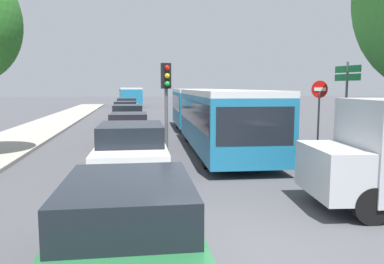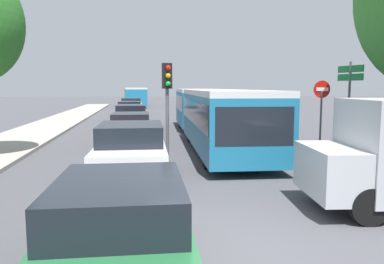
% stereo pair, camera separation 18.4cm
% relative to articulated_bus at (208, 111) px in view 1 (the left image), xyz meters
% --- Properties ---
extents(ground_plane, '(200.00, 200.00, 0.00)m').
position_rel_articulated_bus_xyz_m(ground_plane, '(-2.09, -12.57, -1.41)').
color(ground_plane, '#47474C').
extents(kerb_strip_left, '(3.20, 55.46, 0.14)m').
position_rel_articulated_bus_xyz_m(kerb_strip_left, '(-9.16, 10.16, -1.34)').
color(kerb_strip_left, '#9E998E').
rests_on(kerb_strip_left, ground).
extents(articulated_bus, '(3.25, 16.56, 2.45)m').
position_rel_articulated_bus_xyz_m(articulated_bus, '(0.00, 0.00, 0.00)').
color(articulated_bus, teal).
rests_on(articulated_bus, ground).
extents(city_bus_rear, '(3.11, 11.75, 2.51)m').
position_rel_articulated_bus_xyz_m(city_bus_rear, '(-3.91, 32.89, 0.04)').
color(city_bus_rear, teal).
rests_on(city_bus_rear, ground).
extents(queued_car_green, '(1.82, 4.08, 1.40)m').
position_rel_articulated_bus_xyz_m(queued_car_green, '(-3.75, -13.15, -0.70)').
color(queued_car_green, '#236638').
rests_on(queued_car_green, ground).
extents(queued_car_white, '(1.99, 4.47, 1.54)m').
position_rel_articulated_bus_xyz_m(queued_car_white, '(-3.71, -7.27, -0.63)').
color(queued_car_white, white).
rests_on(queued_car_white, ground).
extents(queued_car_red, '(1.84, 4.13, 1.42)m').
position_rel_articulated_bus_xyz_m(queued_car_red, '(-3.82, -1.04, -0.69)').
color(queued_car_red, '#B21E19').
rests_on(queued_car_red, ground).
extents(queued_car_black, '(1.95, 4.38, 1.51)m').
position_rel_articulated_bus_xyz_m(queued_car_black, '(-3.90, 4.94, -0.65)').
color(queued_car_black, black).
rests_on(queued_car_black, ground).
extents(queued_car_navy, '(1.91, 4.29, 1.47)m').
position_rel_articulated_bus_xyz_m(queued_car_navy, '(-4.12, 11.49, -0.66)').
color(queued_car_navy, navy).
rests_on(queued_car_navy, ground).
extents(queued_car_silver, '(1.99, 4.48, 1.54)m').
position_rel_articulated_bus_xyz_m(queued_car_silver, '(-4.09, 18.13, -0.63)').
color(queued_car_silver, '#B7BABF').
rests_on(queued_car_silver, ground).
extents(traffic_light, '(0.36, 0.39, 3.40)m').
position_rel_articulated_bus_xyz_m(traffic_light, '(-2.46, -4.42, 1.09)').
color(traffic_light, '#56595E').
rests_on(traffic_light, ground).
extents(no_entry_sign, '(0.70, 0.08, 2.82)m').
position_rel_articulated_bus_xyz_m(no_entry_sign, '(3.85, -3.60, 0.47)').
color(no_entry_sign, '#56595E').
rests_on(no_entry_sign, ground).
extents(direction_sign_post, '(0.35, 1.38, 3.60)m').
position_rel_articulated_bus_xyz_m(direction_sign_post, '(5.20, -3.34, 1.14)').
color(direction_sign_post, '#56595E').
rests_on(direction_sign_post, ground).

